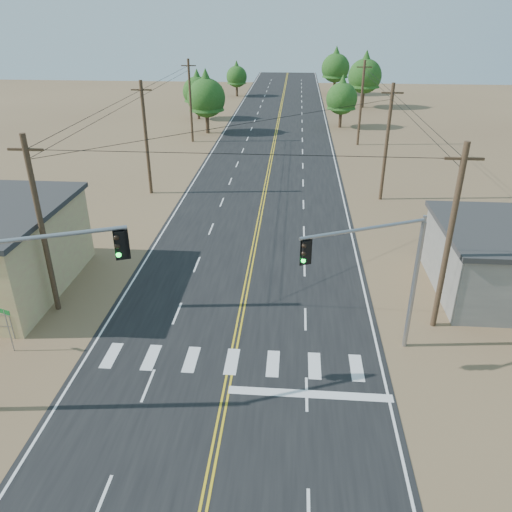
# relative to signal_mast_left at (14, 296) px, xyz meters

# --- Properties ---
(ground) EXTENTS (220.00, 220.00, 0.00)m
(ground) POSITION_rel_signal_mast_left_xyz_m (8.05, -4.69, -5.34)
(ground) COLOR olive
(ground) RESTS_ON ground
(road) EXTENTS (15.00, 200.00, 0.02)m
(road) POSITION_rel_signal_mast_left_xyz_m (8.05, 25.31, -5.33)
(road) COLOR black
(road) RESTS_ON ground
(utility_pole_left_near) EXTENTS (1.80, 0.30, 10.00)m
(utility_pole_left_near) POSITION_rel_signal_mast_left_xyz_m (-2.45, 7.31, -0.22)
(utility_pole_left_near) COLOR #4C3826
(utility_pole_left_near) RESTS_ON ground
(utility_pole_left_mid) EXTENTS (1.80, 0.30, 10.00)m
(utility_pole_left_mid) POSITION_rel_signal_mast_left_xyz_m (-2.45, 27.31, -0.22)
(utility_pole_left_mid) COLOR #4C3826
(utility_pole_left_mid) RESTS_ON ground
(utility_pole_left_far) EXTENTS (1.80, 0.30, 10.00)m
(utility_pole_left_far) POSITION_rel_signal_mast_left_xyz_m (-2.45, 47.31, -0.22)
(utility_pole_left_far) COLOR #4C3826
(utility_pole_left_far) RESTS_ON ground
(utility_pole_right_near) EXTENTS (1.80, 0.30, 10.00)m
(utility_pole_right_near) POSITION_rel_signal_mast_left_xyz_m (18.55, 7.31, -0.22)
(utility_pole_right_near) COLOR #4C3826
(utility_pole_right_near) RESTS_ON ground
(utility_pole_right_mid) EXTENTS (1.80, 0.30, 10.00)m
(utility_pole_right_mid) POSITION_rel_signal_mast_left_xyz_m (18.55, 27.31, -0.22)
(utility_pole_right_mid) COLOR #4C3826
(utility_pole_right_mid) RESTS_ON ground
(utility_pole_right_far) EXTENTS (1.80, 0.30, 10.00)m
(utility_pole_right_far) POSITION_rel_signal_mast_left_xyz_m (18.55, 47.31, -0.22)
(utility_pole_right_far) COLOR #4C3826
(utility_pole_right_far) RESTS_ON ground
(signal_mast_left) EXTENTS (6.16, 2.62, 7.89)m
(signal_mast_left) POSITION_rel_signal_mast_left_xyz_m (0.00, 0.00, 0.00)
(signal_mast_left) COLOR gray
(signal_mast_left) RESTS_ON ground
(signal_mast_right) EXTENTS (5.73, 2.78, 7.12)m
(signal_mast_right) POSITION_rel_signal_mast_left_xyz_m (15.00, 4.56, -0.50)
(signal_mast_right) COLOR gray
(signal_mast_right) RESTS_ON ground
(street_sign) EXTENTS (0.70, 0.26, 2.44)m
(street_sign) POSITION_rel_signal_mast_left_xyz_m (-2.95, 3.31, -3.70)
(street_sign) COLOR gray
(street_sign) RESTS_ON ground
(tree_left_near) EXTENTS (5.08, 5.08, 8.47)m
(tree_left_near) POSITION_rel_signal_mast_left_xyz_m (-1.33, 52.36, -0.16)
(tree_left_near) COLOR #3F2D1E
(tree_left_near) RESTS_ON ground
(tree_left_mid) EXTENTS (4.45, 4.45, 7.42)m
(tree_left_mid) POSITION_rel_signal_mast_left_xyz_m (-4.31, 61.80, -0.80)
(tree_left_mid) COLOR #3F2D1E
(tree_left_mid) RESTS_ON ground
(tree_left_far) EXTENTS (3.96, 3.96, 6.59)m
(tree_left_far) POSITION_rel_signal_mast_left_xyz_m (-0.95, 84.52, -1.31)
(tree_left_far) COLOR #3F2D1E
(tree_left_far) RESTS_ON ground
(tree_right_near) EXTENTS (4.38, 4.38, 7.29)m
(tree_right_near) POSITION_rel_signal_mast_left_xyz_m (17.05, 57.47, -0.88)
(tree_right_near) COLOR #3F2D1E
(tree_right_near) RESTS_ON ground
(tree_right_mid) EXTENTS (5.61, 5.61, 9.34)m
(tree_right_mid) POSITION_rel_signal_mast_left_xyz_m (22.05, 73.99, 0.37)
(tree_right_mid) COLOR #3F2D1E
(tree_right_mid) RESTS_ON ground
(tree_right_far) EXTENTS (5.42, 5.42, 9.03)m
(tree_right_far) POSITION_rel_signal_mast_left_xyz_m (18.04, 88.19, 0.18)
(tree_right_far) COLOR #3F2D1E
(tree_right_far) RESTS_ON ground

